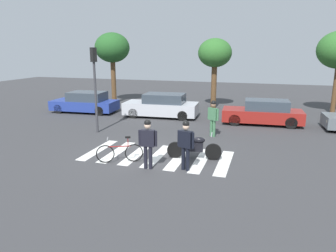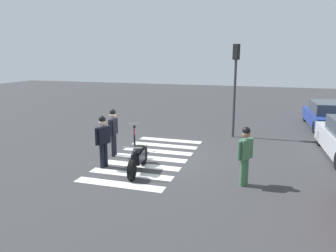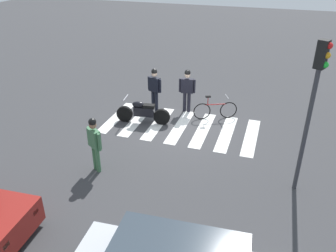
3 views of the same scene
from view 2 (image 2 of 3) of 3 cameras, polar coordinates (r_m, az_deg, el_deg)
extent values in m
plane|color=#38383A|center=(12.46, -3.19, -5.58)|extent=(60.00, 60.00, 0.00)
cylinder|color=black|center=(10.33, -6.33, -7.64)|extent=(0.65, 0.22, 0.64)
cylinder|color=black|center=(11.70, -4.32, -5.17)|extent=(0.65, 0.22, 0.64)
cube|color=black|center=(11.00, -5.21, -5.36)|extent=(0.83, 0.38, 0.36)
ellipsoid|color=black|center=(10.70, -5.56, -4.35)|extent=(0.51, 0.30, 0.24)
cube|color=black|center=(11.11, -4.98, -3.87)|extent=(0.47, 0.30, 0.12)
cylinder|color=#A5A5AD|center=(10.18, -6.30, -3.79)|extent=(0.12, 0.62, 0.04)
torus|color=black|center=(14.30, -5.94, -1.80)|extent=(0.65, 0.33, 0.70)
torus|color=black|center=(13.25, -5.81, -2.95)|extent=(0.65, 0.33, 0.70)
cylinder|color=maroon|center=(13.71, -5.90, -1.22)|extent=(0.79, 0.39, 0.04)
cylinder|color=maroon|center=(13.35, -5.88, -0.84)|extent=(0.04, 0.04, 0.34)
cube|color=black|center=(13.31, -5.90, -0.09)|extent=(0.22, 0.17, 0.06)
cylinder|color=#99999E|center=(14.06, -5.98, 0.46)|extent=(0.22, 0.43, 0.03)
cylinder|color=black|center=(12.69, -9.56, -3.41)|extent=(0.14, 0.14, 0.85)
cylinder|color=black|center=(12.85, -9.29, -3.19)|extent=(0.14, 0.14, 0.85)
cube|color=black|center=(12.59, -9.54, -0.12)|extent=(0.51, 0.25, 0.60)
sphere|color=beige|center=(12.50, -9.62, 1.91)|extent=(0.23, 0.23, 0.23)
cylinder|color=black|center=(12.32, -10.02, -0.42)|extent=(0.09, 0.09, 0.57)
cylinder|color=black|center=(12.87, -9.09, 0.16)|extent=(0.09, 0.09, 0.57)
sphere|color=black|center=(12.49, -9.63, 2.39)|extent=(0.24, 0.24, 0.24)
cylinder|color=black|center=(11.47, -11.48, -5.21)|extent=(0.14, 0.14, 0.85)
cylinder|color=black|center=(11.59, -10.83, -5.00)|extent=(0.14, 0.14, 0.85)
cube|color=black|center=(11.33, -11.30, -1.62)|extent=(0.53, 0.35, 0.60)
sphere|color=beige|center=(11.23, -11.40, 0.63)|extent=(0.23, 0.23, 0.23)
cylinder|color=black|center=(11.14, -12.41, -1.91)|extent=(0.09, 0.09, 0.57)
cylinder|color=black|center=(11.53, -10.23, -1.33)|extent=(0.09, 0.09, 0.57)
sphere|color=black|center=(11.21, -11.42, 1.16)|extent=(0.24, 0.24, 0.24)
cylinder|color=#3F724C|center=(10.15, 13.46, -7.70)|extent=(0.14, 0.14, 0.84)
cylinder|color=#3F724C|center=(10.01, 12.85, -7.95)|extent=(0.14, 0.14, 0.84)
cube|color=#3F724C|center=(9.86, 13.36, -3.93)|extent=(0.52, 0.43, 0.59)
sphere|color=#8C664C|center=(9.74, 13.49, -1.39)|extent=(0.23, 0.23, 0.23)
cylinder|color=#3F724C|center=(10.09, 14.34, -3.60)|extent=(0.09, 0.09, 0.56)
cylinder|color=#3F724C|center=(9.63, 12.33, -4.27)|extent=(0.09, 0.09, 0.56)
sphere|color=black|center=(9.72, 13.52, -0.80)|extent=(0.24, 0.24, 0.24)
cube|color=silver|center=(14.92, 0.40, -2.50)|extent=(0.45, 2.87, 0.01)
cube|color=silver|center=(14.09, -0.65, -3.41)|extent=(0.45, 2.87, 0.01)
cube|color=silver|center=(13.27, -1.84, -4.42)|extent=(0.45, 2.87, 0.01)
cube|color=silver|center=(12.46, -3.19, -5.56)|extent=(0.45, 2.87, 0.01)
cube|color=silver|center=(11.67, -4.73, -6.86)|extent=(0.45, 2.87, 0.01)
cube|color=silver|center=(10.89, -6.50, -8.34)|extent=(0.45, 2.87, 0.01)
cube|color=silver|center=(10.13, -8.56, -10.03)|extent=(0.45, 2.87, 0.01)
cylinder|color=black|center=(20.74, 22.91, 1.60)|extent=(0.61, 0.25, 0.60)
cylinder|color=black|center=(21.07, 27.31, 1.34)|extent=(0.61, 0.25, 0.60)
cylinder|color=black|center=(17.84, 24.36, -0.16)|extent=(0.61, 0.25, 0.60)
cube|color=navy|center=(19.41, 26.01, 1.19)|extent=(4.51, 2.11, 0.64)
cube|color=#333D47|center=(19.10, 26.32, 2.88)|extent=(2.47, 1.77, 0.59)
cube|color=#F2EDCC|center=(21.38, 23.30, 2.63)|extent=(0.09, 0.20, 0.12)
cube|color=#F2EDCC|center=(21.61, 26.41, 2.44)|extent=(0.09, 0.20, 0.12)
cylinder|color=black|center=(15.49, 25.07, -1.99)|extent=(0.62, 0.26, 0.61)
cube|color=#F2EDCC|center=(16.13, 25.49, -0.22)|extent=(0.09, 0.20, 0.12)
cylinder|color=#38383D|center=(15.53, 11.50, 4.60)|extent=(0.12, 0.12, 3.60)
cube|color=black|center=(15.39, 11.85, 12.55)|extent=(0.32, 0.32, 0.70)
sphere|color=red|center=(15.51, 12.14, 13.39)|extent=(0.16, 0.16, 0.16)
sphere|color=orange|center=(15.51, 12.10, 12.54)|extent=(0.16, 0.16, 0.16)
sphere|color=green|center=(15.51, 12.06, 11.69)|extent=(0.16, 0.16, 0.16)
camera|label=1|loc=(17.22, -49.44, 9.44)|focal=33.92mm
camera|label=3|loc=(16.31, 46.37, 17.32)|focal=37.25mm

